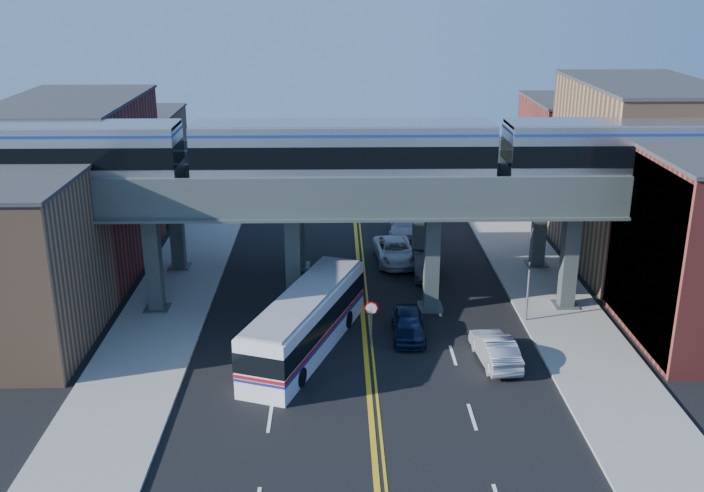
{
  "coord_description": "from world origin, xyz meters",
  "views": [
    {
      "loc": [
        -1.49,
        -34.36,
        18.55
      ],
      "look_at": [
        -0.64,
        6.26,
        4.56
      ],
      "focal_mm": 40.0,
      "sensor_mm": 36.0,
      "label": 1
    }
  ],
  "objects": [
    {
      "name": "sidewalk_west",
      "position": [
        -11.5,
        10.0,
        0.08
      ],
      "size": [
        5.0,
        70.0,
        0.16
      ],
      "primitive_type": "cube",
      "color": "gray",
      "rests_on": "ground"
    },
    {
      "name": "car_lane_b",
      "position": [
        4.33,
        13.54,
        0.74
      ],
      "size": [
        1.78,
        4.54,
        1.47
      ],
      "primitive_type": "imported",
      "rotation": [
        0.0,
        0.0,
        -0.05
      ],
      "color": "#323134",
      "rests_on": "ground"
    },
    {
      "name": "traffic_signal",
      "position": [
        9.2,
        6.0,
        2.3
      ],
      "size": [
        0.15,
        0.18,
        4.1
      ],
      "color": "slate",
      "rests_on": "ground"
    },
    {
      "name": "car_lane_c",
      "position": [
        2.51,
        16.12,
        0.77
      ],
      "size": [
        3.01,
        5.74,
        1.54
      ],
      "primitive_type": "imported",
      "rotation": [
        0.0,
        0.0,
        0.08
      ],
      "color": "silver",
      "rests_on": "ground"
    },
    {
      "name": "stop_sign",
      "position": [
        0.3,
        3.0,
        1.76
      ],
      "size": [
        0.76,
        0.09,
        2.63
      ],
      "color": "slate",
      "rests_on": "ground"
    },
    {
      "name": "transit_train",
      "position": [
        -1.08,
        8.0,
        9.42
      ],
      "size": [
        50.95,
        3.2,
        3.73
      ],
      "color": "black",
      "rests_on": "elevated_viaduct_near"
    },
    {
      "name": "building_west_b",
      "position": [
        -18.5,
        16.0,
        5.5
      ],
      "size": [
        8.0,
        14.0,
        11.0
      ],
      "primitive_type": "cube",
      "color": "maroon",
      "rests_on": "ground"
    },
    {
      "name": "ground",
      "position": [
        0.0,
        0.0,
        0.0
      ],
      "size": [
        120.0,
        120.0,
        0.0
      ],
      "primitive_type": "plane",
      "color": "black",
      "rests_on": "ground"
    },
    {
      "name": "building_east_b",
      "position": [
        18.5,
        16.0,
        6.0
      ],
      "size": [
        8.0,
        14.0,
        12.0
      ],
      "primitive_type": "cube",
      "color": "#886446",
      "rests_on": "ground"
    },
    {
      "name": "elevated_viaduct_far",
      "position": [
        0.0,
        15.0,
        6.47
      ],
      "size": [
        52.0,
        3.6,
        7.4
      ],
      "color": "#3D4744",
      "rests_on": "ground"
    },
    {
      "name": "building_west_a",
      "position": [
        -18.5,
        4.0,
        4.5
      ],
      "size": [
        8.0,
        10.0,
        9.0
      ],
      "primitive_type": "cube",
      "color": "#886446",
      "rests_on": "ground"
    },
    {
      "name": "elevated_viaduct_near",
      "position": [
        0.0,
        8.0,
        6.47
      ],
      "size": [
        52.0,
        3.6,
        7.4
      ],
      "color": "#3D4744",
      "rests_on": "ground"
    },
    {
      "name": "car_parked_curb",
      "position": [
        6.5,
        1.21,
        0.75
      ],
      "size": [
        2.03,
        4.68,
        1.5
      ],
      "primitive_type": "imported",
      "rotation": [
        0.0,
        0.0,
        3.24
      ],
      "color": "#9A9A9E",
      "rests_on": "ground"
    },
    {
      "name": "sidewalk_east",
      "position": [
        11.5,
        10.0,
        0.08
      ],
      "size": [
        5.0,
        70.0,
        0.16
      ],
      "primitive_type": "cube",
      "color": "gray",
      "rests_on": "ground"
    },
    {
      "name": "car_lane_a",
      "position": [
        2.38,
        4.29,
        0.74
      ],
      "size": [
        1.87,
        4.39,
        1.48
      ],
      "primitive_type": "imported",
      "rotation": [
        0.0,
        0.0,
        -0.03
      ],
      "color": "#0E1834",
      "rests_on": "ground"
    },
    {
      "name": "mural_panel",
      "position": [
        14.55,
        4.0,
        4.75
      ],
      "size": [
        0.1,
        9.5,
        9.5
      ],
      "primitive_type": "cube",
      "color": "teal",
      "rests_on": "ground"
    },
    {
      "name": "building_east_c",
      "position": [
        18.5,
        29.0,
        4.5
      ],
      "size": [
        8.0,
        10.0,
        9.0
      ],
      "primitive_type": "cube",
      "color": "maroon",
      "rests_on": "ground"
    },
    {
      "name": "car_lane_d",
      "position": [
        3.61,
        22.06,
        0.73
      ],
      "size": [
        2.66,
        5.26,
        1.46
      ],
      "primitive_type": "imported",
      "rotation": [
        0.0,
        0.0,
        -0.12
      ],
      "color": "#9E9EA2",
      "rests_on": "ground"
    },
    {
      "name": "transit_bus",
      "position": [
        -3.12,
        2.84,
        1.55
      ],
      "size": [
        6.37,
        11.91,
        3.02
      ],
      "rotation": [
        0.0,
        0.0,
        1.23
      ],
      "color": "white",
      "rests_on": "ground"
    },
    {
      "name": "building_west_c",
      "position": [
        -18.5,
        29.0,
        4.0
      ],
      "size": [
        8.0,
        10.0,
        8.0
      ],
      "primitive_type": "cube",
      "color": "#886446",
      "rests_on": "ground"
    }
  ]
}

